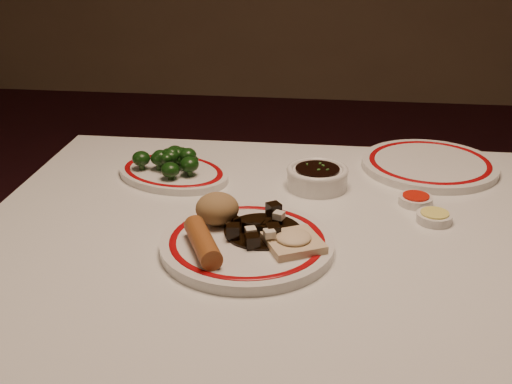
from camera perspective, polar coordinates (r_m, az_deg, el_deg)
The scene contains 12 objects.
dining_table at distance 1.16m, azimuth 5.20°, elevation -7.72°, with size 1.20×0.90×0.75m.
main_plate at distance 1.05m, azimuth -0.79°, elevation -4.63°, with size 0.35×0.35×0.02m.
rice_mound at distance 1.09m, azimuth -3.47°, elevation -1.47°, with size 0.07×0.07×0.05m, color olive.
spring_roll at distance 1.01m, azimuth -4.77°, elevation -4.44°, with size 0.03×0.03×0.13m, color #965425.
fried_wonton at distance 1.03m, azimuth 3.35°, elevation -4.35°, with size 0.11×0.11×0.02m.
stirfry_heap at distance 1.06m, azimuth 0.48°, elevation -3.28°, with size 0.13×0.13×0.03m.
broccoli_plate at distance 1.34m, azimuth -7.36°, elevation 1.71°, with size 0.30×0.29×0.02m.
broccoli_pile at distance 1.33m, azimuth -7.51°, elevation 2.97°, with size 0.14×0.13×0.05m.
soy_bowl at distance 1.28m, azimuth 5.46°, elevation 1.22°, with size 0.12×0.12×0.04m.
sweet_sour_dish at distance 1.24m, azimuth 14.00°, elevation -0.69°, with size 0.06×0.06×0.02m.
mustard_dish at distance 1.19m, azimuth 15.56°, elevation -2.17°, with size 0.06×0.06×0.02m.
far_plate at distance 1.42m, azimuth 15.16°, elevation 2.39°, with size 0.32×0.32×0.02m.
Camera 1 is at (0.01, -0.98, 1.27)m, focal length 45.00 mm.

